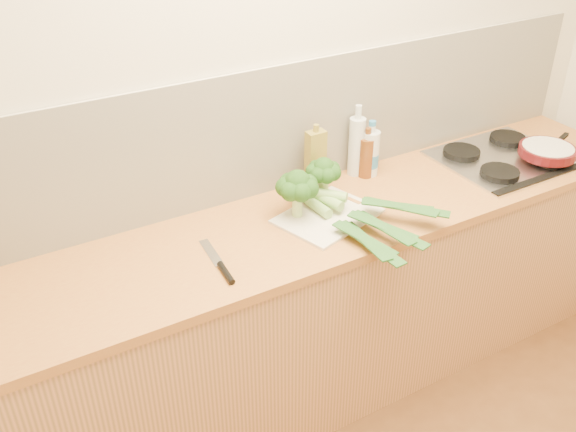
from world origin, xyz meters
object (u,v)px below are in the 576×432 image
(gas_hob, at_px, (504,157))
(skillet, at_px, (548,151))
(chefs_knife, at_px, (222,268))
(chopping_board, at_px, (328,216))

(gas_hob, bearing_deg, skillet, -37.05)
(chefs_knife, relative_size, skillet, 0.84)
(gas_hob, height_order, chefs_knife, gas_hob)
(chopping_board, xyz_separation_m, skillet, (1.13, -0.10, 0.05))
(chopping_board, height_order, chefs_knife, chefs_knife)
(chopping_board, height_order, skillet, skillet)
(chefs_knife, height_order, skillet, skillet)
(chopping_board, xyz_separation_m, chefs_knife, (-0.51, -0.11, 0.00))
(chopping_board, distance_m, skillet, 1.14)
(chopping_board, distance_m, chefs_knife, 0.52)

